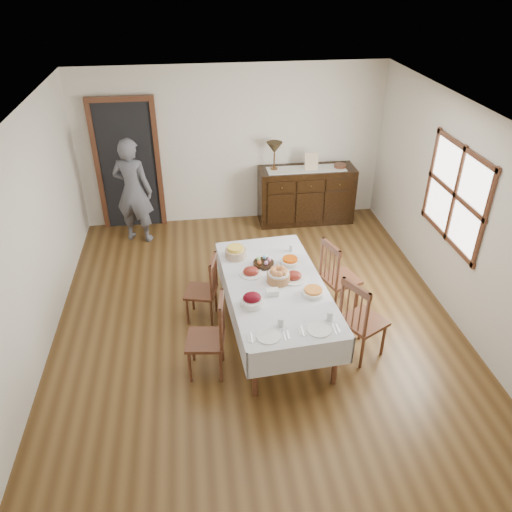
{
  "coord_description": "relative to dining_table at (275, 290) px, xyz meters",
  "views": [
    {
      "loc": [
        -0.67,
        -4.89,
        4.04
      ],
      "look_at": [
        0.0,
        0.1,
        0.95
      ],
      "focal_mm": 35.0,
      "sensor_mm": 36.0,
      "label": 1
    }
  ],
  "objects": [
    {
      "name": "ground",
      "position": [
        -0.19,
        0.22,
        -0.66
      ],
      "size": [
        6.0,
        6.0,
        0.0
      ],
      "primitive_type": "plane",
      "color": "brown"
    },
    {
      "name": "room_shell",
      "position": [
        -0.33,
        0.64,
        0.98
      ],
      "size": [
        5.02,
        6.02,
        2.65
      ],
      "color": "silver",
      "rests_on": "ground"
    },
    {
      "name": "dining_table",
      "position": [
        0.0,
        0.0,
        0.0
      ],
      "size": [
        1.26,
        2.25,
        0.75
      ],
      "rotation": [
        0.0,
        0.0,
        0.07
      ],
      "color": "silver",
      "rests_on": "ground"
    },
    {
      "name": "chair_left_near",
      "position": [
        -0.8,
        -0.52,
        -0.16
      ],
      "size": [
        0.46,
        0.46,
        0.99
      ],
      "rotation": [
        0.0,
        0.0,
        -1.7
      ],
      "color": "#522D1C",
      "rests_on": "ground"
    },
    {
      "name": "chair_left_far",
      "position": [
        -0.82,
        0.44,
        -0.2
      ],
      "size": [
        0.45,
        0.45,
        0.9
      ],
      "rotation": [
        0.0,
        0.0,
        -1.82
      ],
      "color": "#522D1C",
      "rests_on": "ground"
    },
    {
      "name": "chair_right_near",
      "position": [
        0.89,
        -0.49,
        -0.13
      ],
      "size": [
        0.59,
        0.59,
        1.04
      ],
      "rotation": [
        0.0,
        0.0,
        2.07
      ],
      "color": "#522D1C",
      "rests_on": "ground"
    },
    {
      "name": "chair_right_far",
      "position": [
        0.87,
        0.41,
        -0.15
      ],
      "size": [
        0.53,
        0.53,
        1.01
      ],
      "rotation": [
        0.0,
        0.0,
        1.89
      ],
      "color": "#522D1C",
      "rests_on": "ground"
    },
    {
      "name": "sideboard",
      "position": [
        1.03,
        2.94,
        -0.18
      ],
      "size": [
        1.6,
        0.58,
        0.96
      ],
      "color": "black",
      "rests_on": "ground"
    },
    {
      "name": "person",
      "position": [
        -1.8,
        2.66,
        0.25
      ],
      "size": [
        0.65,
        0.53,
        1.81
      ],
      "primitive_type": "imported",
      "rotation": [
        0.0,
        0.0,
        2.81
      ],
      "color": "#575964",
      "rests_on": "ground"
    },
    {
      "name": "bread_basket",
      "position": [
        0.04,
        0.05,
        0.17
      ],
      "size": [
        0.27,
        0.27,
        0.18
      ],
      "color": "brown",
      "rests_on": "dining_table"
    },
    {
      "name": "egg_basket",
      "position": [
        -0.08,
        0.42,
        0.12
      ],
      "size": [
        0.25,
        0.25,
        0.1
      ],
      "color": "black",
      "rests_on": "dining_table"
    },
    {
      "name": "ham_platter_a",
      "position": [
        -0.26,
        0.25,
        0.12
      ],
      "size": [
        0.28,
        0.28,
        0.11
      ],
      "color": "silver",
      "rests_on": "dining_table"
    },
    {
      "name": "ham_platter_b",
      "position": [
        0.23,
        0.09,
        0.12
      ],
      "size": [
        0.33,
        0.33,
        0.11
      ],
      "color": "silver",
      "rests_on": "dining_table"
    },
    {
      "name": "beet_bowl",
      "position": [
        -0.32,
        -0.36,
        0.15
      ],
      "size": [
        0.26,
        0.26,
        0.15
      ],
      "color": "silver",
      "rests_on": "dining_table"
    },
    {
      "name": "carrot_bowl",
      "position": [
        0.25,
        0.4,
        0.13
      ],
      "size": [
        0.24,
        0.24,
        0.09
      ],
      "color": "silver",
      "rests_on": "dining_table"
    },
    {
      "name": "pineapple_bowl",
      "position": [
        -0.4,
        0.66,
        0.16
      ],
      "size": [
        0.27,
        0.27,
        0.15
      ],
      "color": "tan",
      "rests_on": "dining_table"
    },
    {
      "name": "casserole_dish",
      "position": [
        0.38,
        -0.25,
        0.12
      ],
      "size": [
        0.25,
        0.25,
        0.07
      ],
      "color": "silver",
      "rests_on": "dining_table"
    },
    {
      "name": "butter_dish",
      "position": [
        -0.07,
        -0.2,
        0.13
      ],
      "size": [
        0.15,
        0.1,
        0.07
      ],
      "color": "silver",
      "rests_on": "dining_table"
    },
    {
      "name": "setting_left",
      "position": [
        -0.18,
        -0.85,
        0.11
      ],
      "size": [
        0.43,
        0.31,
        0.1
      ],
      "color": "silver",
      "rests_on": "dining_table"
    },
    {
      "name": "setting_right",
      "position": [
        0.34,
        -0.82,
        0.11
      ],
      "size": [
        0.43,
        0.31,
        0.1
      ],
      "color": "silver",
      "rests_on": "dining_table"
    },
    {
      "name": "glass_far_a",
      "position": [
        -0.28,
        0.67,
        0.13
      ],
      "size": [
        0.07,
        0.07,
        0.09
      ],
      "color": "silver",
      "rests_on": "dining_table"
    },
    {
      "name": "glass_far_b",
      "position": [
        0.32,
        0.71,
        0.14
      ],
      "size": [
        0.06,
        0.06,
        0.09
      ],
      "color": "silver",
      "rests_on": "dining_table"
    },
    {
      "name": "runner",
      "position": [
        1.0,
        2.9,
        0.31
      ],
      "size": [
        1.3,
        0.35,
        0.01
      ],
      "color": "silver",
      "rests_on": "sideboard"
    },
    {
      "name": "table_lamp",
      "position": [
        0.47,
        2.97,
        0.66
      ],
      "size": [
        0.26,
        0.26,
        0.46
      ],
      "color": "brown",
      "rests_on": "sideboard"
    },
    {
      "name": "picture_frame",
      "position": [
        1.07,
        2.88,
        0.44
      ],
      "size": [
        0.22,
        0.08,
        0.28
      ],
      "color": "beige",
      "rests_on": "sideboard"
    },
    {
      "name": "deco_bowl",
      "position": [
        1.57,
        2.9,
        0.33
      ],
      "size": [
        0.2,
        0.2,
        0.06
      ],
      "color": "#522D1C",
      "rests_on": "sideboard"
    }
  ]
}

